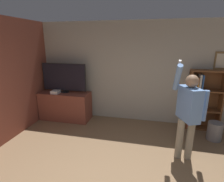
{
  "coord_description": "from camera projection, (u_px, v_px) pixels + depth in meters",
  "views": [
    {
      "loc": [
        0.53,
        -1.55,
        2.18
      ],
      "look_at": [
        -0.28,
        2.08,
        1.12
      ],
      "focal_mm": 28.0,
      "sensor_mm": 36.0,
      "label": 1
    }
  ],
  "objects": [
    {
      "name": "wall_back",
      "position": [
        131.0,
        73.0,
        4.75
      ],
      "size": [
        7.04,
        0.09,
        2.7
      ],
      "color": "#B2AD9E",
      "rests_on": "ground_plane"
    },
    {
      "name": "wall_side_brick",
      "position": [
        5.0,
        81.0,
        3.8
      ],
      "size": [
        0.06,
        4.73,
        2.7
      ],
      "color": "brown",
      "rests_on": "ground_plane"
    },
    {
      "name": "tv_ledge",
      "position": [
        66.0,
        106.0,
        5.01
      ],
      "size": [
        1.4,
        0.57,
        0.79
      ],
      "color": "brown",
      "rests_on": "ground_plane"
    },
    {
      "name": "television",
      "position": [
        64.0,
        78.0,
        4.82
      ],
      "size": [
        1.27,
        0.22,
        0.81
      ],
      "color": "black",
      "rests_on": "tv_ledge"
    },
    {
      "name": "game_console",
      "position": [
        55.0,
        92.0,
        4.81
      ],
      "size": [
        0.21,
        0.21,
        0.09
      ],
      "color": "white",
      "rests_on": "tv_ledge"
    },
    {
      "name": "bookshelf",
      "position": [
        201.0,
        100.0,
        4.37
      ],
      "size": [
        0.79,
        0.28,
        1.52
      ],
      "color": "brown",
      "rests_on": "ground_plane"
    },
    {
      "name": "person",
      "position": [
        188.0,
        110.0,
        3.13
      ],
      "size": [
        0.61,
        0.56,
        1.9
      ],
      "rotation": [
        0.0,
        0.0,
        -1.2
      ],
      "color": "gray",
      "rests_on": "ground_plane"
    },
    {
      "name": "waste_bin",
      "position": [
        215.0,
        131.0,
        3.97
      ],
      "size": [
        0.31,
        0.31,
        0.42
      ],
      "color": "gray",
      "rests_on": "ground_plane"
    }
  ]
}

